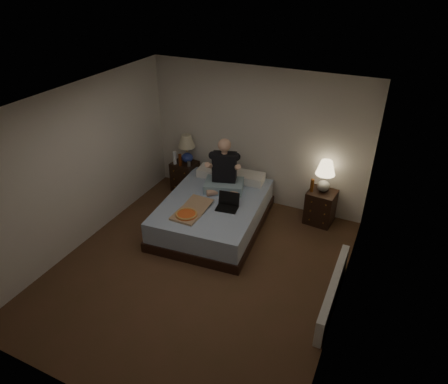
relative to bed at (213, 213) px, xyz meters
The scene contains 19 objects.
floor 1.16m from the bed, 75.14° to the right, with size 4.00×4.50×0.00m, color brown.
ceiling 2.51m from the bed, 75.14° to the right, with size 4.00×4.50×0.00m, color white.
wall_back 1.55m from the bed, 75.82° to the left, with size 4.00×2.50×0.00m, color silver.
wall_front 3.50m from the bed, 85.03° to the right, with size 4.00×2.50×0.00m, color silver.
wall_left 2.26m from the bed, 147.28° to the right, with size 4.50×2.50×0.00m, color silver.
wall_right 2.73m from the bed, 25.60° to the right, with size 4.50×2.50×0.00m, color silver.
bed is the anchor object (origin of this frame).
nightstand_left 1.39m from the bed, 139.95° to the left, with size 0.45×0.41×0.59m, color black.
nightstand_right 1.84m from the bed, 29.20° to the left, with size 0.46×0.41×0.60m, color black.
lamp_left 1.52m from the bed, 137.38° to the left, with size 0.32×0.32×0.56m, color #273892, non-canonical shape.
lamp_right 1.96m from the bed, 30.40° to the left, with size 0.32×0.32×0.56m, color gray, non-canonical shape.
water_bottle 1.50m from the bed, 147.09° to the left, with size 0.07×0.07×0.25m, color white.
soda_can 1.27m from the bed, 138.82° to the left, with size 0.07×0.07×0.10m, color #A3A29E.
beer_bottle_left 1.40m from the bed, 144.67° to the left, with size 0.06×0.06×0.23m, color #58230C.
beer_bottle_right 1.72m from the bed, 30.42° to the left, with size 0.06×0.06×0.23m, color #5C2E0D.
person 0.82m from the bed, 87.81° to the left, with size 0.66×0.52×0.93m, color black, non-canonical shape.
laptop 0.52m from the bed, 24.71° to the right, with size 0.34×0.28×0.24m, color black, non-canonical shape.
pizza_box 0.71m from the bed, 103.94° to the right, with size 0.40×0.76×0.08m, color tan, non-canonical shape.
radiator 2.41m from the bed, 22.67° to the right, with size 0.10×1.60×0.40m, color silver.
Camera 1 is at (2.27, -3.95, 3.99)m, focal length 32.00 mm.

